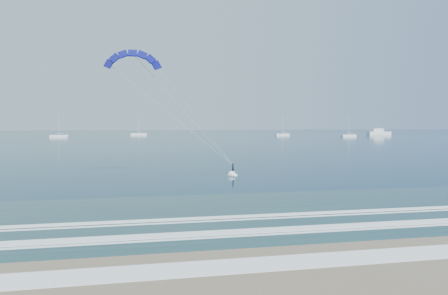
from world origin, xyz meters
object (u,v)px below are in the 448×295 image
kitesurfer_rig (187,114)px  sailboat_2 (139,134)px  sailboat_3 (282,135)px  sailboat_1 (59,136)px  motor_yacht (379,133)px  sailboat_4 (349,136)px

kitesurfer_rig → sailboat_2: 206.84m
sailboat_3 → sailboat_1: bearing=-177.6°
kitesurfer_rig → motor_yacht: size_ratio=1.18×
sailboat_3 → sailboat_4: (27.98, -27.68, -0.00)m
sailboat_1 → sailboat_2: (40.29, 32.68, 0.00)m
kitesurfer_rig → sailboat_3: size_ratio=1.59×
motor_yacht → sailboat_4: 45.77m
sailboat_1 → sailboat_4: sailboat_1 is taller
motor_yacht → sailboat_3: 63.81m
kitesurfer_rig → motor_yacht: kitesurfer_rig is taller
sailboat_2 → sailboat_4: size_ratio=1.19×
motor_yacht → sailboat_3: size_ratio=1.35×
kitesurfer_rig → sailboat_2: (-9.59, 206.49, -7.26)m
sailboat_1 → sailboat_3: (124.80, 5.15, -0.01)m
kitesurfer_rig → motor_yacht: (138.71, 179.77, -6.34)m
motor_yacht → sailboat_3: sailboat_3 is taller
sailboat_1 → sailboat_3: bearing=2.4°
motor_yacht → sailboat_4: sailboat_4 is taller
sailboat_3 → sailboat_4: 39.36m
motor_yacht → sailboat_3: (-63.79, -0.80, -0.93)m
kitesurfer_rig → motor_yacht: 227.15m
sailboat_3 → kitesurfer_rig: bearing=-112.7°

